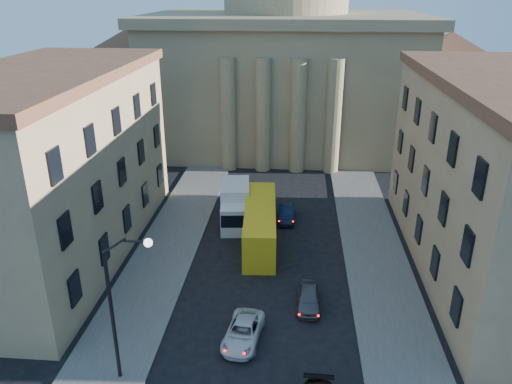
% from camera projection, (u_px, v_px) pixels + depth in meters
% --- Properties ---
extents(sidewalk_left, '(5.00, 60.00, 0.15)m').
position_uv_depth(sidewalk_left, '(152.00, 279.00, 37.06)').
color(sidewalk_left, '#54524D').
rests_on(sidewalk_left, ground).
extents(sidewalk_right, '(5.00, 60.00, 0.15)m').
position_uv_depth(sidewalk_right, '(384.00, 289.00, 35.76)').
color(sidewalk_right, '#54524D').
rests_on(sidewalk_right, ground).
extents(church, '(68.02, 28.76, 36.60)m').
position_uv_depth(church, '(285.00, 54.00, 66.43)').
color(church, '#81724F').
rests_on(church, ground).
extents(building_left, '(11.60, 26.60, 14.70)m').
position_uv_depth(building_left, '(51.00, 165.00, 38.59)').
color(building_left, tan).
rests_on(building_left, ground).
extents(building_right, '(11.60, 26.60, 14.70)m').
position_uv_depth(building_right, '(505.00, 177.00, 35.99)').
color(building_right, tan).
rests_on(building_right, ground).
extents(street_lamp, '(2.62, 0.44, 8.83)m').
position_uv_depth(street_lamp, '(120.00, 298.00, 25.74)').
color(street_lamp, black).
rests_on(street_lamp, ground).
extents(car_left_mid, '(2.59, 4.68, 1.24)m').
position_uv_depth(car_left_mid, '(243.00, 332.00, 30.50)').
color(car_left_mid, silver).
rests_on(car_left_mid, ground).
extents(car_right_far, '(1.61, 3.86, 1.31)m').
position_uv_depth(car_right_far, '(309.00, 298.00, 33.77)').
color(car_right_far, '#4E4F54').
rests_on(car_right_far, ground).
extents(car_right_distant, '(1.44, 4.07, 1.34)m').
position_uv_depth(car_right_distant, '(286.00, 213.00, 46.38)').
color(car_right_distant, black).
rests_on(car_right_distant, ground).
extents(city_bus, '(3.22, 11.34, 3.16)m').
position_uv_depth(city_bus, '(260.00, 223.00, 42.18)').
color(city_bus, gold).
rests_on(city_bus, ground).
extents(box_truck, '(3.09, 6.55, 3.48)m').
position_uv_depth(box_truck, '(235.00, 206.00, 45.57)').
color(box_truck, silver).
rests_on(box_truck, ground).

